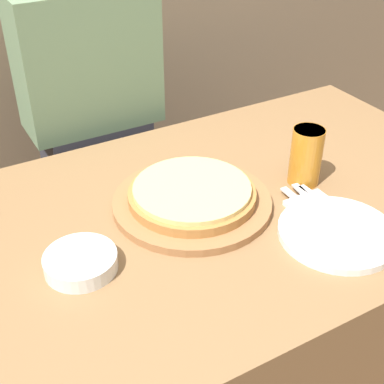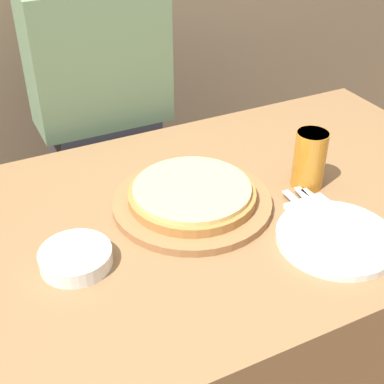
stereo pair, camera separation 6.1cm
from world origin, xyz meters
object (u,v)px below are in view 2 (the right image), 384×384
Objects in this scene: dinner_plate at (336,238)px; fork at (307,212)px; diner_person at (105,135)px; beer_glass at (310,157)px; spoon at (325,206)px; side_bowl at (76,258)px; dinner_knife at (316,209)px; pizza_on_board at (192,197)px.

fork is at bearing 91.06° from dinner_plate.
fork is 0.14× the size of diner_person.
beer_glass is at bearing 54.57° from fork.
fork and spoon have the same top height.
beer_glass is 0.62m from side_bowl.
dinner_knife is 1.18× the size of spoon.
dinner_plate is (-0.08, -0.22, -0.07)m from beer_glass.
spoon is at bearing 0.00° from dinner_knife.
side_bowl is 0.93× the size of spoon.
pizza_on_board reaches higher than fork.
diner_person reaches higher than fork.
dinner_plate is at bearing -73.02° from diner_person.
dinner_plate is 0.89m from diner_person.
beer_glass is 0.14m from spoon.
dinner_plate is 0.57m from side_bowl.
fork is at bearing -70.96° from diner_person.
beer_glass reaches higher than pizza_on_board.
pizza_on_board is 0.32m from spoon.
spoon is at bearing 0.00° from fork.
dinner_knife is (0.56, -0.08, -0.00)m from side_bowl.
pizza_on_board reaches higher than spoon.
spoon is (-0.03, -0.11, -0.07)m from beer_glass.
spoon is (0.27, -0.16, -0.01)m from pizza_on_board.
pizza_on_board is 0.35m from dinner_plate.
dinner_plate is 1.38× the size of dinner_knife.
side_bowl is at bearing 171.78° from fork.
fork is (0.54, -0.08, -0.00)m from side_bowl.
dinner_plate is at bearing -102.59° from dinner_knife.
pizza_on_board is at bearing 149.54° from spoon.
diner_person is (-0.03, 0.59, -0.10)m from pizza_on_board.
side_bowl is 0.73m from diner_person.
dinner_plate is at bearing -109.97° from beer_glass.
diner_person reaches higher than dinner_plate.
dinner_plate reaches higher than fork.
dinner_knife is at bearing -7.86° from side_bowl.
dinner_plate is (0.23, -0.26, -0.02)m from pizza_on_board.
side_bowl is at bearing -112.68° from diner_person.
fork is 0.05m from spoon.
fork is (0.22, -0.16, -0.01)m from pizza_on_board.
spoon is (0.05, 0.00, 0.00)m from fork.
fork is 1.00× the size of dinner_knife.
beer_glass is 0.14m from dinner_knife.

